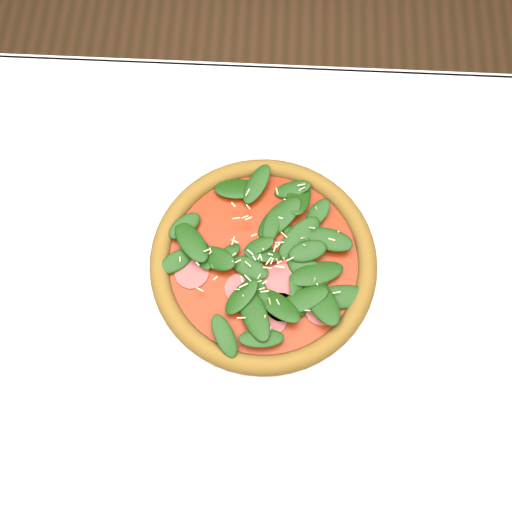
{
  "coord_description": "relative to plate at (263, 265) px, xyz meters",
  "views": [
    {
      "loc": [
        0.07,
        -0.24,
        1.56
      ],
      "look_at": [
        0.06,
        0.05,
        0.77
      ],
      "focal_mm": 40.0,
      "sensor_mm": 36.0,
      "label": 1
    }
  ],
  "objects": [
    {
      "name": "dining_table",
      "position": [
        -0.07,
        -0.04,
        -0.11
      ],
      "size": [
        1.21,
        0.81,
        0.75
      ],
      "color": "silver",
      "rests_on": "ground"
    },
    {
      "name": "pizza",
      "position": [
        0.0,
        0.0,
        0.02
      ],
      "size": [
        0.4,
        0.4,
        0.04
      ],
      "rotation": [
        0.0,
        0.0,
        -0.25
      ],
      "color": "#9E5726",
      "rests_on": "plate"
    },
    {
      "name": "wine_glass",
      "position": [
        -0.3,
        0.13,
        0.13
      ],
      "size": [
        0.08,
        0.08,
        0.2
      ],
      "color": "white",
      "rests_on": "dining_table"
    },
    {
      "name": "ground",
      "position": [
        -0.07,
        -0.04,
        -0.76
      ],
      "size": [
        6.0,
        6.0,
        0.0
      ],
      "primitive_type": "plane",
      "color": "brown",
      "rests_on": "ground"
    },
    {
      "name": "plate",
      "position": [
        0.0,
        0.0,
        0.0
      ],
      "size": [
        0.39,
        0.39,
        0.02
      ],
      "color": "white",
      "rests_on": "dining_table"
    }
  ]
}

